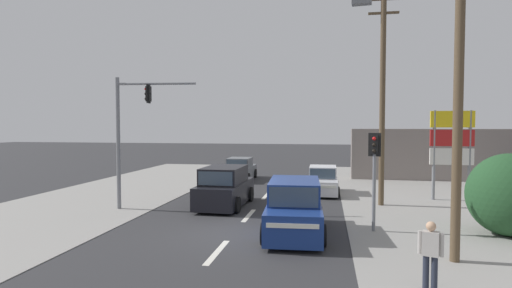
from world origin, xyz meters
name	(u,v)px	position (x,y,z in m)	size (l,w,h in m)	color
ground_plane	(232,234)	(0.00, 0.00, 0.00)	(140.00, 140.00, 0.00)	#303033
lane_dash_near	(217,252)	(0.00, -2.00, 0.00)	(0.20, 2.40, 0.01)	silver
lane_dash_mid	(249,215)	(0.00, 3.00, 0.00)	(0.20, 2.40, 0.01)	silver
lane_dash_far	(266,195)	(0.00, 8.00, 0.00)	(0.20, 2.40, 0.01)	silver
kerb_right_verge	(488,231)	(9.00, 2.00, 0.01)	(10.00, 44.00, 0.02)	gray
kerb_left_verge	(82,204)	(-8.50, 4.00, 0.01)	(8.00, 40.00, 0.02)	gray
utility_pole_foreground_right	(454,61)	(6.66, -1.68, 5.58)	(3.77, 0.64, 10.41)	brown
utility_pole_midground_right	(382,93)	(5.82, 6.22, 5.34)	(1.80, 0.26, 10.20)	brown
traffic_signal_mast	(130,125)	(-5.57, 3.31, 3.83)	(3.68, 0.49, 6.00)	slate
pedestal_signal_right_kerb	(374,165)	(4.92, 1.25, 2.42)	(0.43, 0.31, 3.56)	slate
shopping_plaza_sign	(452,142)	(9.51, 8.15, 2.98)	(2.10, 0.16, 4.60)	slate
shopfront_wall_far	(440,155)	(11.00, 16.00, 1.80)	(12.00, 1.00, 3.60)	gray
suv_kerbside_parked	(225,188)	(-1.50, 4.74, 0.88)	(2.14, 4.58, 1.90)	black
suv_oncoming_mid	(294,209)	(2.13, 0.48, 0.88)	(2.25, 4.63, 1.90)	navy
hatchback_crossing_left	(323,181)	(3.04, 9.11, 0.70)	(1.78, 3.64, 1.53)	silver
sedan_receding_far	(240,170)	(-2.79, 13.97, 0.70)	(1.90, 4.24, 1.56)	slate
pedestrian_at_kerb	(430,252)	(5.59, -3.93, 0.93)	(0.53, 0.33, 1.63)	#232838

